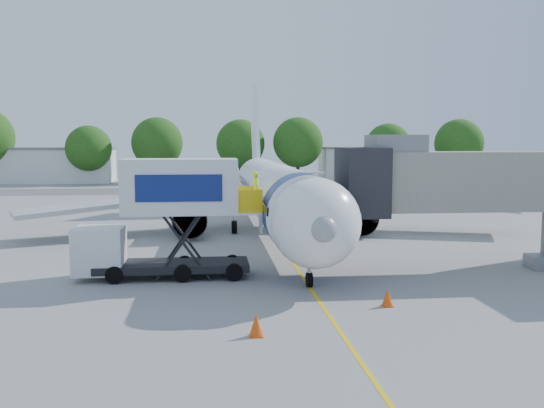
{
  "coord_description": "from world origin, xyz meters",
  "views": [
    {
      "loc": [
        -4.29,
        -34.96,
        6.34
      ],
      "look_at": [
        -1.19,
        -5.29,
        3.2
      ],
      "focal_mm": 40.0,
      "sensor_mm": 36.0,
      "label": 1
    }
  ],
  "objects": [
    {
      "name": "ground",
      "position": [
        0.0,
        0.0,
        0.0
      ],
      "size": [
        160.0,
        160.0,
        0.0
      ],
      "primitive_type": "plane",
      "color": "gray",
      "rests_on": "ground"
    },
    {
      "name": "guidance_line",
      "position": [
        0.0,
        0.0,
        0.01
      ],
      "size": [
        0.15,
        70.0,
        0.01
      ],
      "primitive_type": "cube",
      "color": "yellow",
      "rests_on": "ground"
    },
    {
      "name": "taxiway_strip",
      "position": [
        0.0,
        42.0,
        0.0
      ],
      "size": [
        120.0,
        10.0,
        0.01
      ],
      "primitive_type": "cube",
      "color": "#59595B",
      "rests_on": "ground"
    },
    {
      "name": "aircraft",
      "position": [
        0.0,
        4.12,
        2.95
      ],
      "size": [
        34.17,
        37.73,
        11.35
      ],
      "color": "white",
      "rests_on": "ground"
    },
    {
      "name": "jet_bridge",
      "position": [
        7.99,
        -7.0,
        4.34
      ],
      "size": [
        13.9,
        3.2,
        6.6
      ],
      "color": "gray",
      "rests_on": "ground"
    },
    {
      "name": "catering_hiloader",
      "position": [
        -6.26,
        -7.0,
        2.76
      ],
      "size": [
        8.59,
        2.44,
        5.5
      ],
      "color": "black",
      "rests_on": "ground"
    },
    {
      "name": "ground_tug",
      "position": [
        1.13,
        -19.17,
        0.68
      ],
      "size": [
        3.36,
        1.89,
        1.3
      ],
      "rotation": [
        0.0,
        0.0,
        -0.07
      ],
      "color": "silver",
      "rests_on": "ground"
    },
    {
      "name": "safety_cone_a",
      "position": [
        2.47,
        -12.87,
        0.34
      ],
      "size": [
        0.44,
        0.44,
        0.7
      ],
      "color": "#DD470B",
      "rests_on": "ground"
    },
    {
      "name": "safety_cone_b",
      "position": [
        -2.81,
        -15.89,
        0.36
      ],
      "size": [
        0.47,
        0.47,
        0.75
      ],
      "color": "#DD470B",
      "rests_on": "ground"
    },
    {
      "name": "outbuilding_left",
      "position": [
        -28.0,
        60.0,
        2.66
      ],
      "size": [
        18.4,
        8.4,
        5.3
      ],
      "color": "silver",
      "rests_on": "ground"
    },
    {
      "name": "outbuilding_right",
      "position": [
        22.0,
        62.0,
        2.66
      ],
      "size": [
        16.4,
        7.4,
        5.3
      ],
      "color": "silver",
      "rests_on": "ground"
    },
    {
      "name": "tree_b",
      "position": [
        -21.76,
        56.37,
        5.18
      ],
      "size": [
        6.7,
        6.7,
        8.54
      ],
      "color": "#382314",
      "rests_on": "ground"
    },
    {
      "name": "tree_c",
      "position": [
        -12.0,
        57.95,
        5.97
      ],
      "size": [
        7.72,
        7.72,
        9.84
      ],
      "color": "#382314",
      "rests_on": "ground"
    },
    {
      "name": "tree_d",
      "position": [
        0.64,
        59.06,
        5.82
      ],
      "size": [
        7.52,
        7.52,
        9.59
      ],
      "color": "#382314",
      "rests_on": "ground"
    },
    {
      "name": "tree_e",
      "position": [
        9.55,
        58.54,
        6.03
      ],
      "size": [
        7.8,
        7.8,
        9.94
      ],
      "color": "#382314",
      "rests_on": "ground"
    },
    {
      "name": "tree_f",
      "position": [
        23.88,
        58.32,
        5.48
      ],
      "size": [
        7.08,
        7.08,
        9.03
      ],
      "color": "#382314",
      "rests_on": "ground"
    },
    {
      "name": "tree_g",
      "position": [
        34.67,
        56.47,
        5.88
      ],
      "size": [
        7.6,
        7.6,
        9.68
      ],
      "color": "#382314",
      "rests_on": "ground"
    }
  ]
}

